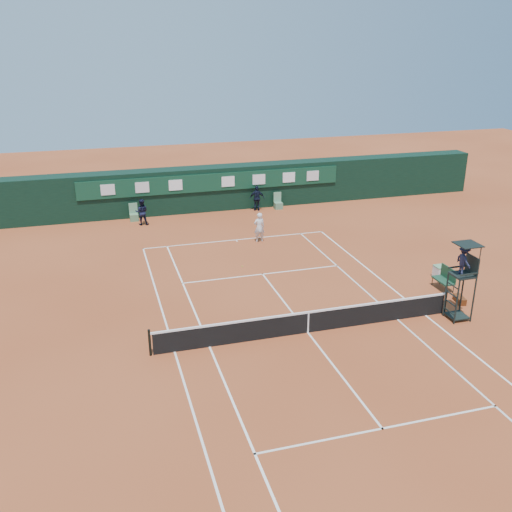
{
  "coord_description": "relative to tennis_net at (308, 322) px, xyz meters",
  "views": [
    {
      "loc": [
        -7.82,
        -19.26,
        11.35
      ],
      "look_at": [
        -0.47,
        6.0,
        1.2
      ],
      "focal_mm": 40.0,
      "sensor_mm": 36.0,
      "label": 1
    }
  ],
  "objects": [
    {
      "name": "ground",
      "position": [
        0.0,
        0.0,
        -0.51
      ],
      "size": [
        90.0,
        90.0,
        0.0
      ],
      "primitive_type": "plane",
      "color": "#A84C27",
      "rests_on": "ground"
    },
    {
      "name": "court_lines",
      "position": [
        0.0,
        0.0,
        -0.5
      ],
      "size": [
        11.05,
        23.85,
        0.01
      ],
      "color": "silver",
      "rests_on": "ground"
    },
    {
      "name": "tennis_net",
      "position": [
        0.0,
        0.0,
        0.0
      ],
      "size": [
        12.9,
        0.1,
        1.1
      ],
      "color": "black",
      "rests_on": "ground"
    },
    {
      "name": "back_wall",
      "position": [
        0.0,
        18.74,
        1.0
      ],
      "size": [
        40.0,
        1.65,
        3.0
      ],
      "color": "black",
      "rests_on": "ground"
    },
    {
      "name": "linesman_chair_left",
      "position": [
        -5.5,
        17.48,
        -0.19
      ],
      "size": [
        0.55,
        0.5,
        1.15
      ],
      "color": "#56835A",
      "rests_on": "ground"
    },
    {
      "name": "linesman_chair_right",
      "position": [
        4.5,
        17.48,
        -0.19
      ],
      "size": [
        0.55,
        0.5,
        1.15
      ],
      "color": "#527E5D",
      "rests_on": "ground"
    },
    {
      "name": "umpire_chair",
      "position": [
        6.59,
        -0.63,
        1.95
      ],
      "size": [
        0.96,
        0.95,
        3.42
      ],
      "color": "black",
      "rests_on": "ground"
    },
    {
      "name": "player_bench",
      "position": [
        7.88,
        2.23,
        0.09
      ],
      "size": [
        0.55,
        1.2,
        1.1
      ],
      "color": "#183D29",
      "rests_on": "ground"
    },
    {
      "name": "tennis_bag",
      "position": [
        7.68,
        0.72,
        -0.36
      ],
      "size": [
        0.49,
        0.83,
        0.29
      ],
      "primitive_type": "cube",
      "rotation": [
        0.0,
        0.0,
        -0.2
      ],
      "color": "black",
      "rests_on": "ground"
    },
    {
      "name": "cooler",
      "position": [
        8.42,
        3.47,
        -0.18
      ],
      "size": [
        0.57,
        0.57,
        0.65
      ],
      "color": "silver",
      "rests_on": "ground"
    },
    {
      "name": "tennis_ball",
      "position": [
        -0.74,
        7.67,
        -0.48
      ],
      "size": [
        0.06,
        0.06,
        0.06
      ],
      "primitive_type": "sphere",
      "color": "#B8D932",
      "rests_on": "ground"
    },
    {
      "name": "player",
      "position": [
        1.25,
        11.21,
        0.38
      ],
      "size": [
        0.66,
        0.45,
        1.78
      ],
      "primitive_type": "imported",
      "rotation": [
        0.0,
        0.0,
        3.17
      ],
      "color": "silver",
      "rests_on": "ground"
    },
    {
      "name": "ball_kid_left",
      "position": [
        -5.06,
        16.45,
        0.34
      ],
      "size": [
        0.92,
        0.77,
        1.69
      ],
      "primitive_type": "imported",
      "rotation": [
        0.0,
        0.0,
        2.97
      ],
      "color": "black",
      "rests_on": "ground"
    },
    {
      "name": "ball_kid_right",
      "position": [
        2.94,
        17.44,
        0.37
      ],
      "size": [
        1.11,
        0.69,
        1.77
      ],
      "primitive_type": "imported",
      "rotation": [
        0.0,
        0.0,
        2.88
      ],
      "color": "black",
      "rests_on": "ground"
    }
  ]
}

